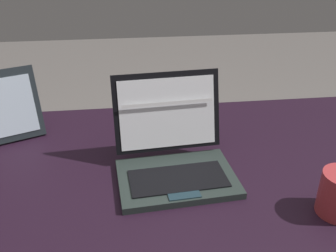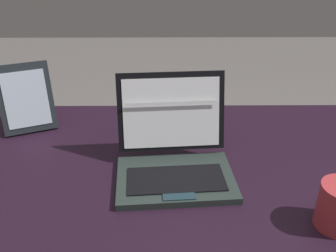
% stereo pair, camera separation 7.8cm
% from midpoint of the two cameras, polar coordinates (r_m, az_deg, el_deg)
% --- Properties ---
extents(desk, '(1.40, 0.70, 0.74)m').
position_cam_midpoint_polar(desk, '(0.93, 4.59, -11.29)').
color(desk, black).
rests_on(desk, ground).
extents(laptop_front, '(0.26, 0.24, 0.21)m').
position_cam_midpoint_polar(laptop_front, '(0.83, -1.84, -4.64)').
color(laptop_front, '#26302D').
rests_on(laptop_front, desk).
extents(photo_frame, '(0.15, 0.11, 0.18)m').
position_cam_midpoint_polar(photo_frame, '(1.04, -24.63, 2.77)').
color(photo_frame, black).
rests_on(photo_frame, desk).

